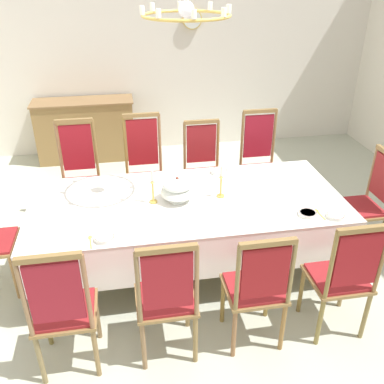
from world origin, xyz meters
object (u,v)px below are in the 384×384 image
chair_north_c (203,168)px  bowl_near_left (308,213)px  dining_table (187,206)px  chair_south_d (343,275)px  soup_tureen (177,189)px  mounted_clock (192,19)px  chandelier (186,14)px  candlestick_east (221,185)px  chair_south_a (63,308)px  bowl_near_right (105,238)px  bowl_far_left (335,216)px  chair_north_d (260,161)px  chair_south_b (166,297)px  spoon_primary (318,212)px  candlestick_west (153,190)px  chair_head_east (367,201)px  chair_north_b (145,169)px  sideboard (86,130)px  spoon_secondary (90,239)px  chair_north_a (80,174)px  bowl_far_right (219,171)px  chair_south_c (257,287)px

chair_north_c → bowl_near_left: chair_north_c is taller
dining_table → chair_south_d: chair_south_d is taller
soup_tureen → mounted_clock: size_ratio=1.08×
chandelier → candlestick_east: bearing=-0.0°
chair_south_a → chair_south_d: size_ratio=1.03×
chair_south_d → mounted_clock: 4.35m
bowl_near_right → bowl_far_left: 1.92m
soup_tureen → bowl_near_left: 1.15m
candlestick_east → chair_north_d: bearing=55.0°
chair_south_b → spoon_primary: bearing=23.5°
chair_south_d → spoon_primary: chair_south_d is taller
candlestick_west → mounted_clock: (0.89, 3.08, 1.05)m
soup_tureen → mounted_clock: bearing=77.7°
chair_north_c → chair_north_d: (0.68, 0.01, 0.03)m
chair_head_east → candlestick_east: (-1.50, 0.00, 0.32)m
bowl_near_left → chair_north_b: bearing=131.2°
chair_south_a → candlestick_east: bearing=37.3°
chair_north_d → sideboard: 2.77m
bowl_near_left → chair_north_c: bearing=112.8°
chair_head_east → spoon_secondary: (-2.66, -0.49, 0.20)m
chair_south_b → sideboard: 3.93m
spoon_primary → sideboard: size_ratio=0.12×
bowl_near_right → sideboard: 3.38m
spoon_primary → sideboard: (-2.14, 3.25, -0.31)m
mounted_clock → chandelier: size_ratio=0.42×
chair_north_a → soup_tureen: (0.95, -1.03, 0.27)m
chair_north_b → bowl_far_left: chair_north_b is taller
bowl_far_right → chair_north_b: bearing=142.7°
chair_south_d → spoon_primary: bearing=85.8°
chair_north_b → bowl_near_right: bearing=74.9°
chair_north_d → chandelier: (-1.03, -1.03, 1.73)m
chair_north_a → spoon_secondary: bearing=97.0°
chair_south_b → chair_north_b: 2.06m
bowl_near_left → chair_north_d: bearing=87.5°
soup_tureen → bowl_far_right: (0.50, 0.48, -0.09)m
soup_tureen → mounted_clock: 3.33m
chair_head_east → bowl_near_left: chair_head_east is taller
spoon_secondary → chair_south_b: bearing=-50.7°
chair_south_a → chair_north_d: 2.92m
chair_south_a → bowl_near_right: size_ratio=7.10×
chair_south_a → spoon_primary: chair_south_a is taller
candlestick_west → chair_north_a: bearing=125.2°
chair_south_b → chair_north_d: bearing=56.6°
bowl_far_right → chandelier: size_ratio=0.24×
bowl_far_right → spoon_primary: size_ratio=0.93×
chair_south_c → soup_tureen: 1.16m
chair_south_a → chair_south_b: 0.72m
bowl_near_left → candlestick_east: bearing=146.1°
chair_north_d → chair_south_a: bearing=44.8°
bowl_near_right → sideboard: sideboard is taller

